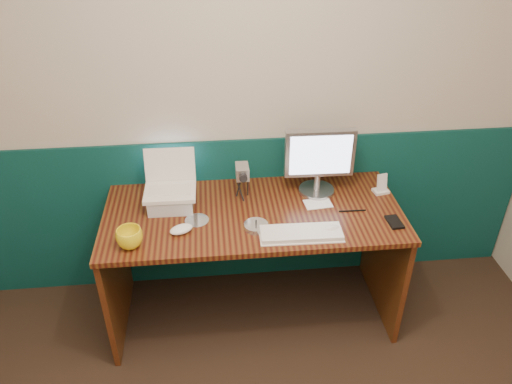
{
  "coord_description": "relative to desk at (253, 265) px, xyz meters",
  "views": [
    {
      "loc": [
        -0.19,
        -0.81,
        2.28
      ],
      "look_at": [
        0.02,
        1.23,
        0.97
      ],
      "focal_mm": 35.0,
      "sensor_mm": 36.0,
      "label": 1
    }
  ],
  "objects": [
    {
      "name": "camcorder",
      "position": [
        -0.05,
        0.14,
        0.47
      ],
      "size": [
        0.09,
        0.13,
        0.2
      ],
      "primitive_type": null,
      "rotation": [
        0.0,
        0.0,
        -0.0
      ],
      "color": "silver",
      "rests_on": "desk"
    },
    {
      "name": "monitor",
      "position": [
        0.38,
        0.16,
        0.56
      ],
      "size": [
        0.38,
        0.12,
        0.38
      ],
      "primitive_type": null,
      "rotation": [
        0.0,
        0.0,
        -0.03
      ],
      "color": "#A7A8AC",
      "rests_on": "desk"
    },
    {
      "name": "wainscot",
      "position": [
        -0.02,
        0.36,
        0.12
      ],
      "size": [
        3.48,
        0.02,
        1.0
      ],
      "primitive_type": "cube",
      "color": "#08372D",
      "rests_on": "ground"
    },
    {
      "name": "music_player",
      "position": [
        0.74,
        0.12,
        0.44
      ],
      "size": [
        0.06,
        0.04,
        0.1
      ],
      "primitive_type": "cube",
      "rotation": [
        -0.17,
        0.0,
        0.19
      ],
      "color": "silver",
      "rests_on": "dock"
    },
    {
      "name": "mouse_right",
      "position": [
        0.38,
        -0.23,
        0.39
      ],
      "size": [
        0.12,
        0.09,
        0.04
      ],
      "primitive_type": "ellipsoid",
      "rotation": [
        0.0,
        0.0,
        0.29
      ],
      "color": "silver",
      "rests_on": "desk"
    },
    {
      "name": "back_wall",
      "position": [
        -0.02,
        0.37,
        0.88
      ],
      "size": [
        3.5,
        0.04,
        2.5
      ],
      "primitive_type": "cube",
      "color": "#BAAE9D",
      "rests_on": "ground"
    },
    {
      "name": "mouse_left",
      "position": [
        -0.38,
        -0.15,
        0.4
      ],
      "size": [
        0.14,
        0.11,
        0.04
      ],
      "primitive_type": "ellipsoid",
      "rotation": [
        0.0,
        0.0,
        0.43
      ],
      "color": "white",
      "rests_on": "desk"
    },
    {
      "name": "dock",
      "position": [
        0.74,
        0.12,
        0.38
      ],
      "size": [
        0.09,
        0.08,
        0.02
      ],
      "primitive_type": "cube",
      "rotation": [
        0.0,
        0.0,
        0.19
      ],
      "color": "white",
      "rests_on": "desk"
    },
    {
      "name": "pda",
      "position": [
        0.72,
        -0.18,
        0.38
      ],
      "size": [
        0.07,
        0.12,
        0.01
      ],
      "primitive_type": "cube",
      "rotation": [
        0.0,
        0.0,
        0.07
      ],
      "color": "black",
      "rests_on": "desk"
    },
    {
      "name": "desk",
      "position": [
        0.0,
        0.0,
        0.0
      ],
      "size": [
        1.6,
        0.7,
        0.75
      ],
      "primitive_type": "cube",
      "color": "#370F0A",
      "rests_on": "ground"
    },
    {
      "name": "cd_spindle",
      "position": [
        0.0,
        -0.15,
        0.39
      ],
      "size": [
        0.12,
        0.12,
        0.03
      ],
      "primitive_type": "cylinder",
      "color": "silver",
      "rests_on": "desk"
    },
    {
      "name": "pen",
      "position": [
        0.53,
        -0.05,
        0.38
      ],
      "size": [
        0.15,
        0.01,
        0.01
      ],
      "primitive_type": "cylinder",
      "rotation": [
        0.0,
        1.57,
        -0.02
      ],
      "color": "black",
      "rests_on": "desk"
    },
    {
      "name": "mug",
      "position": [
        -0.62,
        -0.23,
        0.43
      ],
      "size": [
        0.15,
        0.15,
        0.1
      ],
      "primitive_type": "imported",
      "rotation": [
        0.0,
        0.0,
        -0.15
      ],
      "color": "yellow",
      "rests_on": "desk"
    },
    {
      "name": "cd_loose_a",
      "position": [
        -0.3,
        -0.05,
        0.38
      ],
      "size": [
        0.13,
        0.13,
        0.0
      ],
      "primitive_type": "cylinder",
      "color": "#B2BBC2",
      "rests_on": "desk"
    },
    {
      "name": "laptop_riser",
      "position": [
        -0.44,
        0.09,
        0.42
      ],
      "size": [
        0.24,
        0.2,
        0.08
      ],
      "primitive_type": "cube",
      "rotation": [
        0.0,
        0.0,
        -0.02
      ],
      "color": "#B8BCC3",
      "rests_on": "desk"
    },
    {
      "name": "laptop",
      "position": [
        -0.44,
        0.09,
        0.57
      ],
      "size": [
        0.28,
        0.21,
        0.23
      ],
      "primitive_type": null,
      "rotation": [
        0.0,
        0.0,
        -0.02
      ],
      "color": "white",
      "rests_on": "laptop_riser"
    },
    {
      "name": "papers",
      "position": [
        0.36,
        0.04,
        0.38
      ],
      "size": [
        0.16,
        0.11,
        0.0
      ],
      "primitive_type": "cube",
      "rotation": [
        0.0,
        0.0,
        0.1
      ],
      "color": "white",
      "rests_on": "desk"
    },
    {
      "name": "keyboard",
      "position": [
        0.22,
        -0.24,
        0.39
      ],
      "size": [
        0.41,
        0.15,
        0.02
      ],
      "primitive_type": "cube",
      "rotation": [
        0.0,
        0.0,
        -0.03
      ],
      "color": "white",
      "rests_on": "desk"
    }
  ]
}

